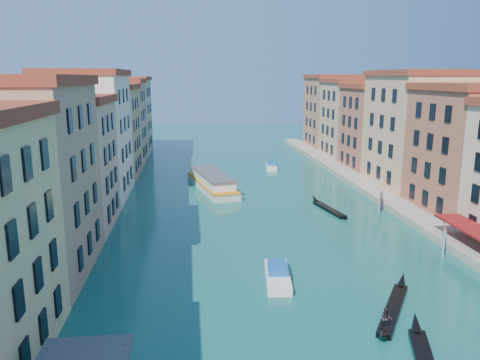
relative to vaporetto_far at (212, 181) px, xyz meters
name	(u,v)px	position (x,y,z in m)	size (l,w,h in m)	color
left_bank_palazzos	(80,145)	(-20.38, -10.20, 8.35)	(12.80, 128.40, 21.00)	beige
right_bank_palazzos	(431,140)	(35.62, -9.88, 8.39)	(12.80, 128.40, 21.00)	#AF5344
quay	(380,195)	(27.62, -9.88, -0.85)	(4.00, 140.00, 1.00)	gray
vaporetto_far	(212,181)	(0.00, 0.00, 0.00)	(8.80, 20.69, 3.00)	silver
gondola_right	(393,308)	(13.15, -47.44, -0.86)	(7.65, 11.31, 2.55)	black
gondola_far	(328,208)	(16.88, -16.01, -1.01)	(3.10, 11.69, 1.67)	black
motorboat_mid	(278,274)	(4.58, -39.77, -0.76)	(3.15, 7.54, 1.52)	white
motorboat_far	(271,166)	(14.02, 17.82, -0.78)	(3.09, 7.28, 1.46)	white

